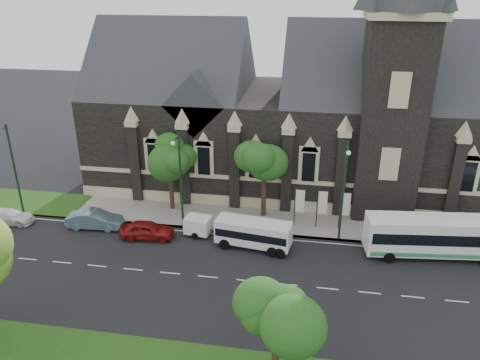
% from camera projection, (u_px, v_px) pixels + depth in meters
% --- Properties ---
extents(ground, '(160.00, 160.00, 0.00)m').
position_uv_depth(ground, '(208.00, 277.00, 35.34)').
color(ground, black).
rests_on(ground, ground).
extents(sidewalk, '(80.00, 5.00, 0.15)m').
position_uv_depth(sidewalk, '(231.00, 218.00, 43.91)').
color(sidewalk, gray).
rests_on(sidewalk, ground).
extents(museum, '(40.00, 17.70, 29.90)m').
position_uv_depth(museum, '(294.00, 112.00, 48.34)').
color(museum, black).
rests_on(museum, ground).
extents(tree_park_east, '(3.40, 3.40, 6.28)m').
position_uv_depth(tree_park_east, '(281.00, 318.00, 24.14)').
color(tree_park_east, black).
rests_on(tree_park_east, ground).
extents(tree_walk_right, '(4.08, 4.08, 7.80)m').
position_uv_depth(tree_walk_right, '(267.00, 159.00, 42.25)').
color(tree_walk_right, black).
rests_on(tree_walk_right, ground).
extents(tree_walk_left, '(3.91, 3.91, 7.64)m').
position_uv_depth(tree_walk_left, '(172.00, 154.00, 43.63)').
color(tree_walk_left, black).
rests_on(tree_walk_left, ground).
extents(street_lamp_near, '(0.36, 1.88, 9.00)m').
position_uv_depth(street_lamp_near, '(344.00, 187.00, 38.24)').
color(street_lamp_near, '#15311F').
rests_on(street_lamp_near, ground).
extents(street_lamp_mid, '(0.36, 1.88, 9.00)m').
position_uv_depth(street_lamp_mid, '(180.00, 176.00, 40.34)').
color(street_lamp_mid, '#15311F').
rests_on(street_lamp_mid, ground).
extents(street_lamp_far, '(0.36, 1.88, 9.00)m').
position_uv_depth(street_lamp_far, '(12.00, 165.00, 42.74)').
color(street_lamp_far, '#15311F').
rests_on(street_lamp_far, ground).
extents(banner_flag_left, '(0.90, 0.10, 4.00)m').
position_uv_depth(banner_flag_left, '(298.00, 203.00, 41.60)').
color(banner_flag_left, '#15311F').
rests_on(banner_flag_left, ground).
extents(banner_flag_center, '(0.90, 0.10, 4.00)m').
position_uv_depth(banner_flag_center, '(321.00, 205.00, 41.30)').
color(banner_flag_center, '#15311F').
rests_on(banner_flag_center, ground).
extents(banner_flag_right, '(0.90, 0.10, 4.00)m').
position_uv_depth(banner_flag_right, '(343.00, 207.00, 41.00)').
color(banner_flag_right, '#15311F').
rests_on(banner_flag_right, ground).
extents(tour_coach, '(11.90, 3.74, 3.42)m').
position_uv_depth(tour_coach, '(440.00, 236.00, 37.30)').
color(tour_coach, white).
rests_on(tour_coach, ground).
extents(shuttle_bus, '(6.53, 3.02, 2.44)m').
position_uv_depth(shuttle_bus, '(254.00, 232.00, 38.71)').
color(shuttle_bus, white).
rests_on(shuttle_bus, ground).
extents(box_trailer, '(3.27, 1.93, 1.70)m').
position_uv_depth(box_trailer, '(198.00, 225.00, 40.84)').
color(box_trailer, white).
rests_on(box_trailer, ground).
extents(sedan, '(5.12, 2.09, 1.65)m').
position_uv_depth(sedan, '(95.00, 219.00, 42.08)').
color(sedan, slate).
rests_on(sedan, ground).
extents(car_far_red, '(4.81, 2.31, 1.59)m').
position_uv_depth(car_far_red, '(147.00, 230.00, 40.38)').
color(car_far_red, maroon).
rests_on(car_far_red, ground).
extents(car_far_white, '(4.74, 2.30, 1.33)m').
position_uv_depth(car_far_white, '(8.00, 217.00, 42.91)').
color(car_far_white, white).
rests_on(car_far_white, ground).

